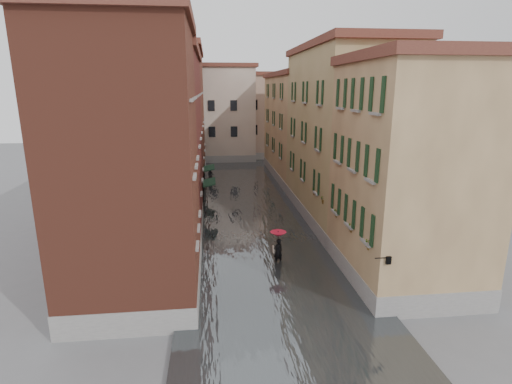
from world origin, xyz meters
TOP-DOWN VIEW (x-y plane):
  - ground at (0.00, 0.00)m, footprint 120.00×120.00m
  - floodwater at (0.00, 13.00)m, footprint 10.00×60.00m
  - building_left_near at (-7.00, -2.00)m, footprint 6.00×8.00m
  - building_left_mid at (-7.00, 9.00)m, footprint 6.00×14.00m
  - building_left_far at (-7.00, 24.00)m, footprint 6.00×16.00m
  - building_right_near at (7.00, -2.00)m, footprint 6.00×8.00m
  - building_right_mid at (7.00, 9.00)m, footprint 6.00×14.00m
  - building_right_far at (7.00, 24.00)m, footprint 6.00×16.00m
  - building_end_cream at (-3.00, 38.00)m, footprint 12.00×9.00m
  - building_end_pink at (6.00, 40.00)m, footprint 10.00×9.00m
  - awning_near at (-3.49, 11.73)m, footprint 1.09×2.78m
  - awning_far at (-3.49, 18.05)m, footprint 1.09×2.82m
  - wall_lantern at (4.33, -6.00)m, footprint 0.71×0.22m
  - window_planters at (4.12, 0.39)m, footprint 0.59×10.86m
  - pedestrian_main at (0.60, 0.49)m, footprint 0.99×0.99m
  - pedestrian_far at (-3.33, 22.85)m, footprint 0.83×0.70m

SIDE VIEW (x-z plane):
  - ground at x=0.00m, z-range 0.00..0.00m
  - floodwater at x=0.00m, z-range 0.00..0.20m
  - pedestrian_far at x=-3.33m, z-range 0.00..1.51m
  - pedestrian_main at x=0.60m, z-range 0.24..2.30m
  - awning_near at x=-3.49m, z-range 1.06..3.86m
  - awning_far at x=-3.49m, z-range 1.06..3.86m
  - wall_lantern at x=4.33m, z-range 2.83..3.18m
  - window_planters at x=4.12m, z-range 3.09..3.93m
  - building_right_near at x=7.00m, z-range 0.00..11.50m
  - building_right_far at x=7.00m, z-range 0.00..11.50m
  - building_end_pink at x=6.00m, z-range 0.00..12.00m
  - building_left_mid at x=-7.00m, z-range 0.00..12.50m
  - building_left_near at x=-7.00m, z-range 0.00..13.00m
  - building_right_mid at x=7.00m, z-range 0.00..13.00m
  - building_end_cream at x=-3.00m, z-range 0.00..13.00m
  - building_left_far at x=-7.00m, z-range 0.00..14.00m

